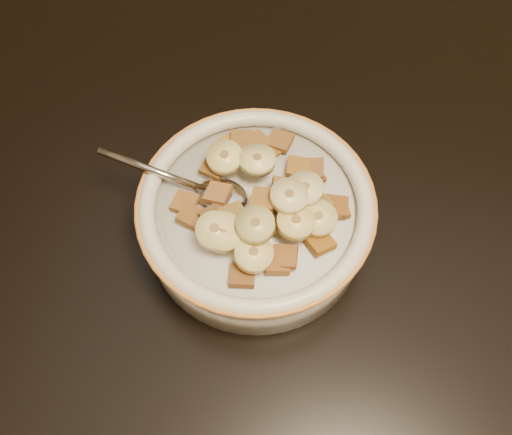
# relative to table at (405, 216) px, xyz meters

# --- Properties ---
(floor) EXTENTS (4.00, 4.50, 0.10)m
(floor) POSITION_rel_table_xyz_m (0.00, 0.00, -0.78)
(floor) COLOR #422816
(floor) RESTS_ON ground
(table) EXTENTS (1.42, 0.93, 0.04)m
(table) POSITION_rel_table_xyz_m (0.00, 0.00, 0.00)
(table) COLOR black
(table) RESTS_ON floor
(chair) EXTENTS (0.47, 0.47, 0.97)m
(chair) POSITION_rel_table_xyz_m (-0.19, 0.53, -0.25)
(chair) COLOR black
(chair) RESTS_ON floor
(cereal_bowl) EXTENTS (0.20, 0.20, 0.05)m
(cereal_bowl) POSITION_rel_table_xyz_m (-0.14, -0.05, 0.04)
(cereal_bowl) COLOR silver
(cereal_bowl) RESTS_ON table
(milk) EXTENTS (0.16, 0.16, 0.00)m
(milk) POSITION_rel_table_xyz_m (-0.14, -0.05, 0.07)
(milk) COLOR silver
(milk) RESTS_ON cereal_bowl
(spoon) EXTENTS (0.05, 0.04, 0.01)m
(spoon) POSITION_rel_table_xyz_m (-0.17, -0.04, 0.07)
(spoon) COLOR #B4B4B4
(spoon) RESTS_ON cereal_bowl
(cereal_square_0) EXTENTS (0.03, 0.03, 0.01)m
(cereal_square_0) POSITION_rel_table_xyz_m (-0.07, -0.04, 0.07)
(cereal_square_0) COLOR brown
(cereal_square_0) RESTS_ON milk
(cereal_square_1) EXTENTS (0.03, 0.03, 0.01)m
(cereal_square_1) POSITION_rel_table_xyz_m (-0.16, -0.07, 0.09)
(cereal_square_1) COLOR olive
(cereal_square_1) RESTS_ON milk
(cereal_square_2) EXTENTS (0.03, 0.03, 0.01)m
(cereal_square_2) POSITION_rel_table_xyz_m (-0.16, 0.00, 0.08)
(cereal_square_2) COLOR #9A5E34
(cereal_square_2) RESTS_ON milk
(cereal_square_3) EXTENTS (0.02, 0.02, 0.01)m
(cereal_square_3) POSITION_rel_table_xyz_m (-0.11, -0.01, 0.08)
(cereal_square_3) COLOR brown
(cereal_square_3) RESTS_ON milk
(cereal_square_4) EXTENTS (0.03, 0.03, 0.01)m
(cereal_square_4) POSITION_rel_table_xyz_m (-0.17, -0.07, 0.08)
(cereal_square_4) COLOR brown
(cereal_square_4) RESTS_ON milk
(cereal_square_5) EXTENTS (0.02, 0.02, 0.01)m
(cereal_square_5) POSITION_rel_table_xyz_m (-0.10, -0.01, 0.08)
(cereal_square_5) COLOR brown
(cereal_square_5) RESTS_ON milk
(cereal_square_6) EXTENTS (0.03, 0.02, 0.01)m
(cereal_square_6) POSITION_rel_table_xyz_m (-0.13, 0.02, 0.08)
(cereal_square_6) COLOR brown
(cereal_square_6) RESTS_ON milk
(cereal_square_7) EXTENTS (0.03, 0.03, 0.01)m
(cereal_square_7) POSITION_rel_table_xyz_m (-0.10, -0.03, 0.08)
(cereal_square_7) COLOR #975A22
(cereal_square_7) RESTS_ON milk
(cereal_square_8) EXTENTS (0.02, 0.02, 0.01)m
(cereal_square_8) POSITION_rel_table_xyz_m (-0.12, -0.10, 0.07)
(cereal_square_8) COLOR brown
(cereal_square_8) RESTS_ON milk
(cereal_square_9) EXTENTS (0.03, 0.03, 0.01)m
(cereal_square_9) POSITION_rel_table_xyz_m (-0.09, -0.04, 0.08)
(cereal_square_9) COLOR brown
(cereal_square_9) RESTS_ON milk
(cereal_square_10) EXTENTS (0.02, 0.02, 0.01)m
(cereal_square_10) POSITION_rel_table_xyz_m (-0.16, 0.01, 0.08)
(cereal_square_10) COLOR brown
(cereal_square_10) RESTS_ON milk
(cereal_square_11) EXTENTS (0.03, 0.03, 0.01)m
(cereal_square_11) POSITION_rel_table_xyz_m (-0.18, -0.02, 0.08)
(cereal_square_11) COLOR brown
(cereal_square_11) RESTS_ON milk
(cereal_square_12) EXTENTS (0.02, 0.02, 0.01)m
(cereal_square_12) POSITION_rel_table_xyz_m (-0.14, -0.12, 0.07)
(cereal_square_12) COLOR brown
(cereal_square_12) RESTS_ON milk
(cereal_square_13) EXTENTS (0.02, 0.02, 0.01)m
(cereal_square_13) POSITION_rel_table_xyz_m (-0.11, -0.10, 0.08)
(cereal_square_13) COLOR brown
(cereal_square_13) RESTS_ON milk
(cereal_square_14) EXTENTS (0.02, 0.02, 0.01)m
(cereal_square_14) POSITION_rel_table_xyz_m (-0.14, -0.06, 0.09)
(cereal_square_14) COLOR brown
(cereal_square_14) RESTS_ON milk
(cereal_square_15) EXTENTS (0.03, 0.03, 0.01)m
(cereal_square_15) POSITION_rel_table_xyz_m (-0.09, -0.04, 0.07)
(cereal_square_15) COLOR #885E18
(cereal_square_15) RESTS_ON milk
(cereal_square_16) EXTENTS (0.02, 0.02, 0.01)m
(cereal_square_16) POSITION_rel_table_xyz_m (-0.10, -0.05, 0.08)
(cereal_square_16) COLOR brown
(cereal_square_16) RESTS_ON milk
(cereal_square_17) EXTENTS (0.03, 0.03, 0.01)m
(cereal_square_17) POSITION_rel_table_xyz_m (-0.15, 0.01, 0.08)
(cereal_square_17) COLOR #935F2D
(cereal_square_17) RESTS_ON milk
(cereal_square_18) EXTENTS (0.03, 0.03, 0.01)m
(cereal_square_18) POSITION_rel_table_xyz_m (-0.19, -0.07, 0.08)
(cereal_square_18) COLOR brown
(cereal_square_18) RESTS_ON milk
(cereal_square_19) EXTENTS (0.03, 0.03, 0.01)m
(cereal_square_19) POSITION_rel_table_xyz_m (-0.14, 0.01, 0.07)
(cereal_square_19) COLOR brown
(cereal_square_19) RESTS_ON milk
(cereal_square_20) EXTENTS (0.03, 0.03, 0.01)m
(cereal_square_20) POSITION_rel_table_xyz_m (-0.17, 0.01, 0.07)
(cereal_square_20) COLOR #97681D
(cereal_square_20) RESTS_ON milk
(cereal_square_21) EXTENTS (0.02, 0.02, 0.01)m
(cereal_square_21) POSITION_rel_table_xyz_m (-0.12, -0.07, 0.08)
(cereal_square_21) COLOR brown
(cereal_square_21) RESTS_ON milk
(cereal_square_22) EXTENTS (0.03, 0.03, 0.01)m
(cereal_square_22) POSITION_rel_table_xyz_m (-0.09, -0.08, 0.07)
(cereal_square_22) COLOR #955F18
(cereal_square_22) RESTS_ON milk
(cereal_square_23) EXTENTS (0.02, 0.02, 0.01)m
(cereal_square_23) POSITION_rel_table_xyz_m (-0.17, -0.05, 0.08)
(cereal_square_23) COLOR brown
(cereal_square_23) RESTS_ON milk
(cereal_square_24) EXTENTS (0.02, 0.02, 0.01)m
(cereal_square_24) POSITION_rel_table_xyz_m (-0.07, -0.04, 0.07)
(cereal_square_24) COLOR brown
(cereal_square_24) RESTS_ON milk
(cereal_square_25) EXTENTS (0.02, 0.02, 0.01)m
(cereal_square_25) POSITION_rel_table_xyz_m (-0.12, -0.04, 0.08)
(cereal_square_25) COLOR olive
(cereal_square_25) RESTS_ON milk
(cereal_square_26) EXTENTS (0.02, 0.02, 0.01)m
(cereal_square_26) POSITION_rel_table_xyz_m (-0.20, -0.06, 0.07)
(cereal_square_26) COLOR olive
(cereal_square_26) RESTS_ON milk
(cereal_square_27) EXTENTS (0.03, 0.03, 0.01)m
(cereal_square_27) POSITION_rel_table_xyz_m (-0.10, -0.02, 0.07)
(cereal_square_27) COLOR brown
(cereal_square_27) RESTS_ON milk
(banana_slice_0) EXTENTS (0.04, 0.04, 0.01)m
(banana_slice_0) POSITION_rel_table_xyz_m (-0.16, -0.09, 0.09)
(banana_slice_0) COLOR #D1C177
(banana_slice_0) RESTS_ON milk
(banana_slice_1) EXTENTS (0.04, 0.04, 0.01)m
(banana_slice_1) POSITION_rel_table_xyz_m (-0.10, -0.04, 0.09)
(banana_slice_1) COLOR #F8E3A2
(banana_slice_1) RESTS_ON milk
(banana_slice_2) EXTENTS (0.04, 0.04, 0.02)m
(banana_slice_2) POSITION_rel_table_xyz_m (-0.17, -0.09, 0.09)
(banana_slice_2) COLOR #DED47B
(banana_slice_2) RESTS_ON milk
(banana_slice_3) EXTENTS (0.03, 0.03, 0.01)m
(banana_slice_3) POSITION_rel_table_xyz_m (-0.14, -0.10, 0.09)
(banana_slice_3) COLOR #DFC877
(banana_slice_3) RESTS_ON milk
(banana_slice_4) EXTENTS (0.04, 0.04, 0.01)m
(banana_slice_4) POSITION_rel_table_xyz_m (-0.11, -0.07, 0.09)
(banana_slice_4) COLOR #CDC464
(banana_slice_4) RESTS_ON milk
(banana_slice_5) EXTENTS (0.03, 0.03, 0.01)m
(banana_slice_5) POSITION_rel_table_xyz_m (-0.11, -0.05, 0.10)
(banana_slice_5) COLOR #F3E79D
(banana_slice_5) RESTS_ON milk
(banana_slice_6) EXTENTS (0.04, 0.04, 0.01)m
(banana_slice_6) POSITION_rel_table_xyz_m (-0.15, -0.02, 0.09)
(banana_slice_6) COLOR #FCE884
(banana_slice_6) RESTS_ON milk
(banana_slice_7) EXTENTS (0.04, 0.04, 0.01)m
(banana_slice_7) POSITION_rel_table_xyz_m (-0.17, -0.02, 0.09)
(banana_slice_7) COLOR #FFF08B
(banana_slice_7) RESTS_ON milk
(banana_slice_8) EXTENTS (0.03, 0.03, 0.01)m
(banana_slice_8) POSITION_rel_table_xyz_m (-0.14, -0.08, 0.10)
(banana_slice_8) COLOR #CCC081
(banana_slice_8) RESTS_ON milk
(banana_slice_9) EXTENTS (0.04, 0.04, 0.01)m
(banana_slice_9) POSITION_rel_table_xyz_m (-0.09, -0.06, 0.08)
(banana_slice_9) COLOR #DBC779
(banana_slice_9) RESTS_ON milk
(banana_slice_10) EXTENTS (0.04, 0.04, 0.01)m
(banana_slice_10) POSITION_rel_table_xyz_m (-0.16, -0.09, 0.09)
(banana_slice_10) COLOR #D3C26A
(banana_slice_10) RESTS_ON milk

